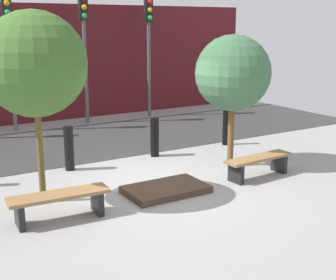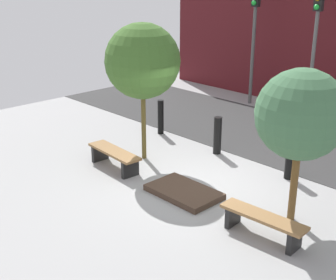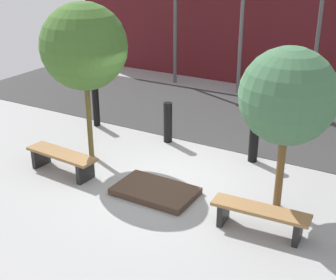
{
  "view_description": "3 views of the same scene",
  "coord_description": "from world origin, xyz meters",
  "views": [
    {
      "loc": [
        -4.41,
        -7.88,
        3.19
      ],
      "look_at": [
        0.16,
        -0.31,
        1.0
      ],
      "focal_mm": 50.0,
      "sensor_mm": 36.0,
      "label": 1
    },
    {
      "loc": [
        6.37,
        -7.06,
        4.61
      ],
      "look_at": [
        -0.42,
        -0.56,
        1.17
      ],
      "focal_mm": 50.0,
      "sensor_mm": 36.0,
      "label": 2
    },
    {
      "loc": [
        4.23,
        -7.27,
        4.55
      ],
      "look_at": [
        0.12,
        -0.2,
        1.07
      ],
      "focal_mm": 50.0,
      "sensor_mm": 36.0,
      "label": 3
    }
  ],
  "objects": [
    {
      "name": "traffic_light_mid_west",
      "position": [
        -1.17,
        6.53,
        2.86
      ],
      "size": [
        0.28,
        0.27,
        4.18
      ],
      "color": "#5C5C5C",
      "rests_on": "ground"
    },
    {
      "name": "road_strip",
      "position": [
        0.0,
        4.19,
        0.01
      ],
      "size": [
        18.0,
        4.1,
        0.01
      ],
      "primitive_type": "cube",
      "color": "#323232",
      "rests_on": "ground"
    },
    {
      "name": "traffic_light_west",
      "position": [
        -3.52,
        6.53,
        2.86
      ],
      "size": [
        0.28,
        0.27,
        4.19
      ],
      "color": "#4E4E4E",
      "rests_on": "ground"
    },
    {
      "name": "planter_bed",
      "position": [
        0.0,
        -0.49,
        0.07
      ],
      "size": [
        1.57,
        0.97,
        0.13
      ],
      "primitive_type": "cube",
      "color": "#463427",
      "rests_on": "ground"
    },
    {
      "name": "ground_plane",
      "position": [
        0.0,
        0.0,
        0.0
      ],
      "size": [
        18.0,
        18.0,
        0.0
      ],
      "primitive_type": "plane",
      "color": "#949494"
    },
    {
      "name": "bench_left",
      "position": [
        -2.19,
        -0.69,
        0.33
      ],
      "size": [
        1.7,
        0.55,
        0.47
      ],
      "rotation": [
        0.0,
        0.0,
        -0.06
      ],
      "color": "black",
      "rests_on": "ground"
    },
    {
      "name": "bench_right",
      "position": [
        2.19,
        -0.69,
        0.32
      ],
      "size": [
        1.67,
        0.5,
        0.46
      ],
      "rotation": [
        0.0,
        0.0,
        0.06
      ],
      "color": "black",
      "rests_on": "ground"
    },
    {
      "name": "bollard_center",
      "position": [
        1.1,
        1.89,
        0.48
      ],
      "size": [
        0.21,
        0.21,
        0.97
      ],
      "primitive_type": "cylinder",
      "color": "black",
      "rests_on": "ground"
    },
    {
      "name": "tree_behind_right_bench",
      "position": [
        2.19,
        0.27,
        2.13
      ],
      "size": [
        1.69,
        1.69,
        2.99
      ],
      "color": "brown",
      "rests_on": "ground"
    },
    {
      "name": "bollard_far_left",
      "position": [
        -3.3,
        1.89,
        0.51
      ],
      "size": [
        0.18,
        0.18,
        1.03
      ],
      "primitive_type": "cylinder",
      "color": "black",
      "rests_on": "ground"
    },
    {
      "name": "tree_behind_left_bench",
      "position": [
        -2.19,
        0.27,
        2.52
      ],
      "size": [
        1.85,
        1.85,
        3.45
      ],
      "color": "brown",
      "rests_on": "ground"
    },
    {
      "name": "bollard_left",
      "position": [
        -1.1,
        1.89,
        0.5
      ],
      "size": [
        0.21,
        0.21,
        1.0
      ],
      "primitive_type": "cylinder",
      "color": "black",
      "rests_on": "ground"
    }
  ]
}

